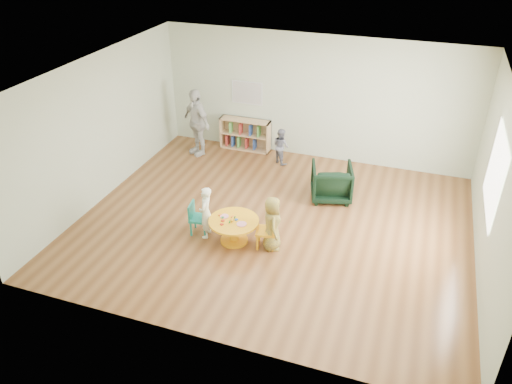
% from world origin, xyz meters
% --- Properties ---
extents(room, '(7.10, 7.00, 2.80)m').
position_xyz_m(room, '(0.01, 0.00, 1.89)').
color(room, brown).
rests_on(room, ground).
extents(activity_table, '(0.87, 0.87, 0.48)m').
position_xyz_m(activity_table, '(-0.49, -0.76, 0.30)').
color(activity_table, '#FFAF15').
rests_on(activity_table, ground).
extents(kid_chair_left, '(0.36, 0.36, 0.59)m').
position_xyz_m(kid_chair_left, '(-1.21, -0.72, 0.32)').
color(kid_chair_left, '#178270').
rests_on(kid_chair_left, ground).
extents(kid_chair_right, '(0.39, 0.39, 0.62)m').
position_xyz_m(kid_chair_right, '(0.13, -0.71, 0.33)').
color(kid_chair_right, '#FFAF15').
rests_on(kid_chair_right, ground).
extents(bookshelf, '(1.20, 0.30, 0.75)m').
position_xyz_m(bookshelf, '(-1.61, 2.86, 0.37)').
color(bookshelf, tan).
rests_on(bookshelf, ground).
extents(alphabet_poster, '(0.74, 0.01, 0.54)m').
position_xyz_m(alphabet_poster, '(-1.60, 2.98, 1.35)').
color(alphabet_poster, white).
rests_on(alphabet_poster, ground).
extents(armchair, '(0.96, 0.97, 0.72)m').
position_xyz_m(armchair, '(0.80, 1.25, 0.36)').
color(armchair, black).
rests_on(armchair, ground).
extents(child_left, '(0.28, 0.38, 0.97)m').
position_xyz_m(child_left, '(-1.01, -0.76, 0.48)').
color(child_left, white).
rests_on(child_left, ground).
extents(child_right, '(0.47, 0.57, 0.99)m').
position_xyz_m(child_right, '(0.19, -0.72, 0.49)').
color(child_right, yellow).
rests_on(child_right, ground).
extents(toddler, '(0.51, 0.49, 0.83)m').
position_xyz_m(toddler, '(-0.59, 2.41, 0.41)').
color(toddler, '#181D3D').
rests_on(toddler, ground).
extents(adult_caretaker, '(0.98, 0.80, 1.56)m').
position_xyz_m(adult_caretaker, '(-2.57, 2.25, 0.78)').
color(adult_caretaker, silver).
rests_on(adult_caretaker, ground).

